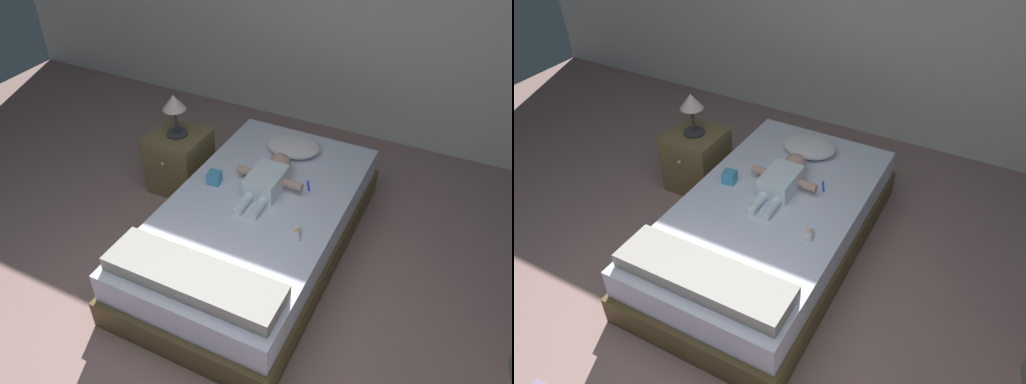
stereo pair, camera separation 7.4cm
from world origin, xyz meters
TOP-DOWN VIEW (x-y plane):
  - ground_plane at (0.00, 0.00)m, footprint 8.00×8.00m
  - bed at (-0.18, 1.09)m, footprint 1.16×2.07m
  - pillow at (-0.22, 1.78)m, footprint 0.42×0.33m
  - baby at (-0.19, 1.29)m, footprint 0.49×0.63m
  - toothbrush at (0.05, 1.43)m, footprint 0.07×0.12m
  - nightstand at (-1.07, 1.49)m, footprint 0.42×0.45m
  - lamp at (-1.07, 1.49)m, footprint 0.18×0.18m
  - blanket at (-0.18, 0.31)m, footprint 1.04×0.30m
  - toy_block at (-0.55, 1.17)m, footprint 0.10×0.10m
  - baby_bottle at (0.18, 0.92)m, footprint 0.07×0.10m

SIDE VIEW (x-z plane):
  - ground_plane at x=0.00m, z-range 0.00..0.00m
  - bed at x=-0.18m, z-range 0.00..0.41m
  - nightstand at x=-1.07m, z-range 0.00..0.49m
  - toothbrush at x=0.05m, z-range 0.41..0.43m
  - baby_bottle at x=0.18m, z-range 0.40..0.47m
  - toy_block at x=-0.55m, z-range 0.41..0.50m
  - blanket at x=-0.18m, z-range 0.41..0.50m
  - pillow at x=-0.22m, z-range 0.41..0.52m
  - baby at x=-0.19m, z-range 0.40..0.56m
  - lamp at x=-1.07m, z-range 0.56..0.90m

